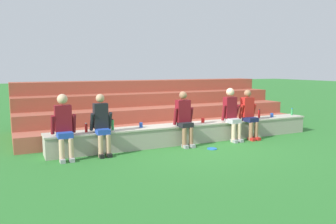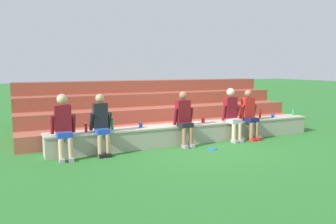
{
  "view_description": "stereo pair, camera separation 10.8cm",
  "coord_description": "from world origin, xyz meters",
  "px_view_note": "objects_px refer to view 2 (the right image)",
  "views": [
    {
      "loc": [
        -4.43,
        -7.44,
        1.97
      ],
      "look_at": [
        -0.72,
        0.28,
        0.85
      ],
      "focal_mm": 36.22,
      "sensor_mm": 36.0,
      "label": 1
    },
    {
      "loc": [
        -4.34,
        -7.48,
        1.97
      ],
      "look_at": [
        -0.72,
        0.28,
        0.85
      ],
      "focal_mm": 36.22,
      "sensor_mm": 36.0,
      "label": 2
    }
  ],
  "objects_px": {
    "person_far_right": "(250,113)",
    "frisbee": "(212,149)",
    "water_bottle_mid_right": "(112,125)",
    "water_bottle_near_left": "(293,112)",
    "water_bottle_near_right": "(260,114)",
    "water_bottle_mid_left": "(86,128)",
    "plastic_cup_middle": "(273,115)",
    "plastic_cup_left_end": "(203,120)",
    "person_left_of_center": "(101,123)",
    "person_center": "(184,117)",
    "plastic_cup_right_end": "(141,125)",
    "person_far_left": "(63,125)",
    "person_right_of_center": "(232,113)"
  },
  "relations": [
    {
      "from": "plastic_cup_middle",
      "to": "person_center",
      "type": "bearing_deg",
      "value": -174.73
    },
    {
      "from": "person_far_left",
      "to": "water_bottle_near_right",
      "type": "xyz_separation_m",
      "value": [
        5.62,
        0.34,
        -0.13
      ]
    },
    {
      "from": "water_bottle_near_right",
      "to": "water_bottle_mid_left",
      "type": "bearing_deg",
      "value": -179.51
    },
    {
      "from": "plastic_cup_right_end",
      "to": "frisbee",
      "type": "xyz_separation_m",
      "value": [
        1.49,
        -0.93,
        -0.55
      ]
    },
    {
      "from": "person_far_right",
      "to": "frisbee",
      "type": "bearing_deg",
      "value": -159.3
    },
    {
      "from": "plastic_cup_middle",
      "to": "plastic_cup_left_end",
      "type": "distance_m",
      "value": 2.41
    },
    {
      "from": "person_far_right",
      "to": "water_bottle_mid_left",
      "type": "height_order",
      "value": "person_far_right"
    },
    {
      "from": "frisbee",
      "to": "water_bottle_mid_left",
      "type": "bearing_deg",
      "value": 162.51
    },
    {
      "from": "person_center",
      "to": "water_bottle_mid_left",
      "type": "xyz_separation_m",
      "value": [
        -2.39,
        0.29,
        -0.13
      ]
    },
    {
      "from": "water_bottle_near_right",
      "to": "water_bottle_near_left",
      "type": "height_order",
      "value": "water_bottle_near_right"
    },
    {
      "from": "person_left_of_center",
      "to": "plastic_cup_middle",
      "type": "relative_size",
      "value": 12.08
    },
    {
      "from": "frisbee",
      "to": "person_left_of_center",
      "type": "bearing_deg",
      "value": 166.28
    },
    {
      "from": "plastic_cup_right_end",
      "to": "water_bottle_mid_right",
      "type": "bearing_deg",
      "value": -175.34
    },
    {
      "from": "water_bottle_near_right",
      "to": "plastic_cup_middle",
      "type": "distance_m",
      "value": 0.46
    },
    {
      "from": "person_right_of_center",
      "to": "plastic_cup_right_end",
      "type": "distance_m",
      "value": 2.54
    },
    {
      "from": "person_center",
      "to": "water_bottle_mid_left",
      "type": "height_order",
      "value": "person_center"
    },
    {
      "from": "plastic_cup_right_end",
      "to": "plastic_cup_left_end",
      "type": "bearing_deg",
      "value": -0.76
    },
    {
      "from": "water_bottle_mid_right",
      "to": "water_bottle_mid_left",
      "type": "xyz_separation_m",
      "value": [
        -0.61,
        0.03,
        -0.03
      ]
    },
    {
      "from": "person_center",
      "to": "plastic_cup_right_end",
      "type": "height_order",
      "value": "person_center"
    },
    {
      "from": "frisbee",
      "to": "water_bottle_near_right",
      "type": "bearing_deg",
      "value": 22.73
    },
    {
      "from": "person_far_right",
      "to": "water_bottle_mid_right",
      "type": "bearing_deg",
      "value": 176.04
    },
    {
      "from": "person_far_left",
      "to": "water_bottle_mid_left",
      "type": "bearing_deg",
      "value": 29.12
    },
    {
      "from": "person_right_of_center",
      "to": "frisbee",
      "type": "xyz_separation_m",
      "value": [
        -1.02,
        -0.63,
        -0.75
      ]
    },
    {
      "from": "person_center",
      "to": "plastic_cup_middle",
      "type": "distance_m",
      "value": 3.16
    },
    {
      "from": "person_far_left",
      "to": "person_far_right",
      "type": "xyz_separation_m",
      "value": [
        4.97,
        0.0,
        -0.04
      ]
    },
    {
      "from": "person_left_of_center",
      "to": "plastic_cup_middle",
      "type": "height_order",
      "value": "person_left_of_center"
    },
    {
      "from": "water_bottle_mid_right",
      "to": "water_bottle_near_left",
      "type": "height_order",
      "value": "water_bottle_mid_right"
    },
    {
      "from": "person_far_left",
      "to": "plastic_cup_middle",
      "type": "distance_m",
      "value": 6.08
    },
    {
      "from": "person_far_right",
      "to": "water_bottle_near_left",
      "type": "relative_size",
      "value": 6.31
    },
    {
      "from": "water_bottle_near_left",
      "to": "plastic_cup_left_end",
      "type": "xyz_separation_m",
      "value": [
        -3.27,
        -0.05,
        -0.04
      ]
    },
    {
      "from": "plastic_cup_middle",
      "to": "plastic_cup_right_end",
      "type": "distance_m",
      "value": 4.18
    },
    {
      "from": "water_bottle_near_right",
      "to": "person_far_left",
      "type": "bearing_deg",
      "value": -176.53
    },
    {
      "from": "person_far_left",
      "to": "person_left_of_center",
      "type": "height_order",
      "value": "person_far_left"
    },
    {
      "from": "water_bottle_near_right",
      "to": "plastic_cup_left_end",
      "type": "distance_m",
      "value": 1.96
    },
    {
      "from": "water_bottle_mid_right",
      "to": "water_bottle_mid_left",
      "type": "height_order",
      "value": "water_bottle_mid_right"
    },
    {
      "from": "person_left_of_center",
      "to": "person_center",
      "type": "bearing_deg",
      "value": -0.54
    },
    {
      "from": "person_center",
      "to": "plastic_cup_left_end",
      "type": "height_order",
      "value": "person_center"
    },
    {
      "from": "water_bottle_near_left",
      "to": "frisbee",
      "type": "height_order",
      "value": "water_bottle_near_left"
    },
    {
      "from": "person_left_of_center",
      "to": "water_bottle_near_right",
      "type": "relative_size",
      "value": 5.45
    },
    {
      "from": "person_far_left",
      "to": "frisbee",
      "type": "relative_size",
      "value": 5.78
    },
    {
      "from": "plastic_cup_left_end",
      "to": "water_bottle_near_right",
      "type": "bearing_deg",
      "value": 1.06
    },
    {
      "from": "person_left_of_center",
      "to": "person_far_right",
      "type": "xyz_separation_m",
      "value": [
        4.14,
        -0.02,
        -0.01
      ]
    },
    {
      "from": "water_bottle_mid_left",
      "to": "plastic_cup_right_end",
      "type": "bearing_deg",
      "value": 1.3
    },
    {
      "from": "person_far_left",
      "to": "plastic_cup_middle",
      "type": "xyz_separation_m",
      "value": [
        6.07,
        0.29,
        -0.2
      ]
    },
    {
      "from": "person_right_of_center",
      "to": "person_center",
      "type": "bearing_deg",
      "value": -179.12
    },
    {
      "from": "person_far_left",
      "to": "plastic_cup_right_end",
      "type": "height_order",
      "value": "person_far_left"
    },
    {
      "from": "person_far_right",
      "to": "plastic_cup_right_end",
      "type": "distance_m",
      "value": 3.1
    },
    {
      "from": "person_left_of_center",
      "to": "person_center",
      "type": "relative_size",
      "value": 1.0
    },
    {
      "from": "person_left_of_center",
      "to": "plastic_cup_left_end",
      "type": "distance_m",
      "value": 2.85
    },
    {
      "from": "water_bottle_near_left",
      "to": "plastic_cup_middle",
      "type": "relative_size",
      "value": 1.89
    }
  ]
}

